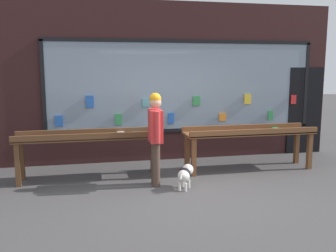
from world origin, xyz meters
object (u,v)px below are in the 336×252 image
at_px(display_table_left, 89,141).
at_px(small_dog, 185,174).
at_px(display_table_right, 249,135).
at_px(person_browsing, 155,132).

xyz_separation_m(display_table_left, small_dog, (1.62, -0.94, -0.48)).
xyz_separation_m(display_table_right, small_dog, (-1.61, -0.94, -0.46)).
xyz_separation_m(display_table_left, display_table_right, (3.23, -0.00, -0.02)).
bearing_deg(small_dog, display_table_right, -27.44).
bearing_deg(display_table_right, display_table_left, 179.99).
relative_size(display_table_right, small_dog, 5.66).
xyz_separation_m(display_table_left, person_browsing, (1.15, -0.64, 0.23)).
distance_m(person_browsing, small_dog, 0.90).
bearing_deg(display_table_right, person_browsing, -162.88).
bearing_deg(small_dog, display_table_left, 92.04).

